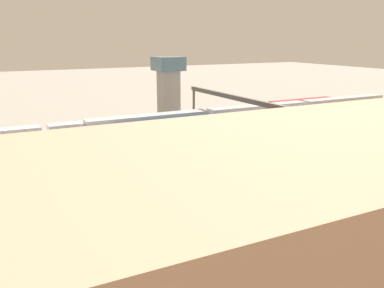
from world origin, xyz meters
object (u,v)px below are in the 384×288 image
signal_gantry (241,103)px  control_tower (168,85)px  train_on_track_3 (268,132)px  train_on_track_2 (43,150)px  train_on_track_0 (106,130)px  train_on_track_4 (63,168)px  maintenance_shed (300,249)px  train_on_track_1 (258,117)px

signal_gantry → control_tower: size_ratio=2.41×
control_tower → signal_gantry: bearing=93.8°
train_on_track_3 → signal_gantry: (6.10, 0.00, 5.65)m
train_on_track_2 → signal_gantry: size_ratio=1.90×
train_on_track_3 → control_tower: (7.82, -25.89, 6.43)m
train_on_track_2 → train_on_track_0: 16.00m
train_on_track_4 → control_tower: control_tower is taller
train_on_track_3 → signal_gantry: 8.32m
maintenance_shed → control_tower: bearing=-108.4°
signal_gantry → control_tower: control_tower is taller
train_on_track_1 → control_tower: control_tower is taller
train_on_track_2 → control_tower: 37.30m
control_tower → train_on_track_1: bearing=129.5°
control_tower → train_on_track_3: bearing=106.8°
train_on_track_3 → signal_gantry: size_ratio=1.35×
train_on_track_3 → maintenance_shed: 52.27m
train_on_track_4 → control_tower: bearing=-133.5°
train_on_track_2 → maintenance_shed: 48.01m
train_on_track_2 → train_on_track_3: train_on_track_2 is taller
maintenance_shed → signal_gantry: bearing=-120.0°
train_on_track_3 → train_on_track_0: bearing=-30.4°
control_tower → train_on_track_2: bearing=34.6°
train_on_track_3 → train_on_track_0: (25.58, -15.00, 0.07)m
train_on_track_0 → maintenance_shed: bearing=85.1°
train_on_track_2 → train_on_track_1: (-43.34, -5.00, 0.51)m
train_on_track_3 → train_on_track_0: size_ratio=0.41×
maintenance_shed → control_tower: control_tower is taller
signal_gantry → maintenance_shed: 48.75m
train_on_track_4 → control_tower: 43.06m
train_on_track_1 → train_on_track_0: size_ratio=0.62×
signal_gantry → maintenance_shed: bearing=60.0°
train_on_track_2 → train_on_track_4: bearing=95.4°
train_on_track_3 → maintenance_shed: (30.50, 42.19, 4.65)m
train_on_track_1 → train_on_track_4: (42.40, 15.00, -0.60)m
train_on_track_2 → maintenance_shed: maintenance_shed is taller
train_on_track_3 → train_on_track_4: size_ratio=0.66×
train_on_track_0 → control_tower: 21.78m
signal_gantry → train_on_track_3: bearing=180.0°
train_on_track_1 → signal_gantry: (11.37, 10.00, 5.03)m
train_on_track_4 → maintenance_shed: maintenance_shed is taller
train_on_track_0 → maintenance_shed: maintenance_shed is taller
train_on_track_1 → train_on_track_4: size_ratio=1.00×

